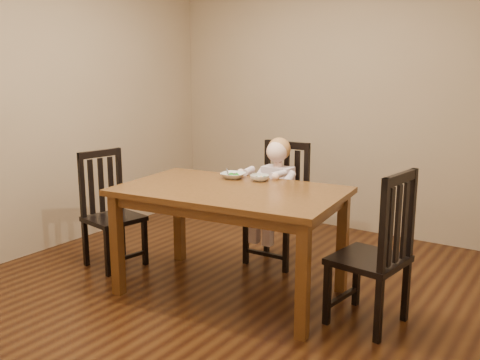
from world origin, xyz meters
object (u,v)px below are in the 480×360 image
Objects in this scene: chair_left at (110,211)px; bowl_peas at (233,176)px; toddler at (277,189)px; chair_right at (376,253)px; bowl_veg at (260,178)px; chair_child at (279,205)px; dining_table at (230,201)px.

chair_left is 5.24× the size of bowl_peas.
chair_left reaches higher than bowl_peas.
toddler reaches higher than bowl_peas.
chair_right is 1.15m from bowl_veg.
chair_right is at bearing 146.12° from chair_child.
chair_left is at bearing 36.06° from chair_child.
dining_table is at bearing 104.06° from chair_left.
chair_left reaches higher than dining_table.
toddler is at bearing 93.49° from dining_table.
dining_table is 11.55× the size of bowl_veg.
dining_table is 1.74× the size of chair_left.
dining_table is 1.65× the size of chair_child.
chair_left is 1.39m from bowl_veg.
chair_right is at bearing 148.04° from toddler.
toddler is (-1.16, 0.68, 0.15)m from chair_right.
toddler is 3.96× the size of bowl_veg.
bowl_peas is (-1.30, 0.21, 0.34)m from chair_right.
bowl_veg is at bearing 119.02° from chair_left.
bowl_peas is at bearing 73.67° from chair_child.
toddler reaches higher than dining_table.
bowl_veg is (1.27, 0.42, 0.37)m from chair_left.
toddler reaches higher than bowl_veg.
toddler is at bearing 67.03° from chair_right.
bowl_peas is at bearing 71.90° from toddler.
chair_right reaches higher than chair_left.
toddler is at bearing 101.81° from bowl_veg.
bowl_veg is at bearing 9.56° from bowl_peas.
chair_child is 0.64m from bowl_peas.
dining_table is 1.64× the size of chair_right.
chair_child reaches higher than bowl_peas.
bowl_peas and bowl_veg have the same top height.
chair_left is 1.47m from toddler.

